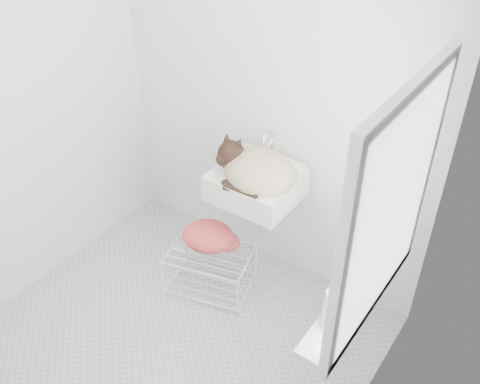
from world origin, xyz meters
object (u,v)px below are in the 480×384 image
Objects in this scene: sink at (256,174)px; cat at (256,170)px; bottle_a at (332,327)px; bottle_c at (374,268)px; wire_rack at (211,270)px; bottle_b at (351,300)px.

cat is (0.01, -0.02, 0.04)m from sink.
bottle_c is (0.00, 0.44, 0.00)m from bottle_a.
sink is 0.97m from bottle_c.
cat reaches higher than wire_rack.
bottle_b reaches higher than wire_rack.
cat is at bearing 139.71° from bottle_a.
bottle_a is (0.91, -0.78, 0.00)m from sink.
cat reaches higher than bottle_b.
cat is 3.39× the size of bottle_c.
cat is 3.00× the size of bottle_b.
sink is at bearing 53.68° from wire_rack.
bottle_a reaches higher than bottle_c.
bottle_c is (0.90, -0.32, -0.04)m from cat.
cat reaches higher than sink.
wire_rack is at bearing -116.75° from cat.
cat is 0.95m from bottle_c.
bottle_c reaches higher than wire_rack.
bottle_a is at bearing -40.59° from sink.
sink is 2.12× the size of bottle_a.
sink is 1.08m from bottle_b.
bottle_b is (0.90, -0.58, -0.04)m from cat.
bottle_b reaches higher than bottle_c.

